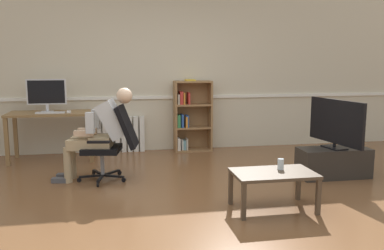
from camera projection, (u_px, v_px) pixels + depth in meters
name	position (u px, v px, depth m)	size (l,w,h in m)	color
ground_plane	(193.00, 198.00, 4.57)	(18.00, 18.00, 0.00)	brown
back_wall	(164.00, 72.00, 6.94)	(12.00, 0.13, 2.70)	beige
computer_desk	(51.00, 119.00, 6.23)	(1.28, 0.62, 0.76)	olive
imac_monitor	(46.00, 93.00, 6.23)	(0.59, 0.14, 0.51)	silver
keyboard	(50.00, 113.00, 6.08)	(0.42, 0.12, 0.02)	silver
computer_mouse	(69.00, 112.00, 6.15)	(0.06, 0.10, 0.03)	white
bookshelf	(190.00, 117.00, 6.92)	(0.64, 0.29, 1.23)	olive
radiator	(118.00, 134.00, 6.84)	(0.91, 0.08, 0.61)	white
office_chair	(113.00, 140.00, 5.18)	(0.81, 0.62, 0.98)	black
person_seated	(100.00, 131.00, 5.16)	(1.05, 0.48, 1.20)	tan
tv_stand	(333.00, 163.00, 5.37)	(0.94, 0.39, 0.39)	#2D2823
tv_screen	(336.00, 123.00, 5.29)	(0.25, 1.02, 0.65)	black
coffee_table	(273.00, 177.00, 4.16)	(0.84, 0.52, 0.40)	#4C3D2D
drinking_glass	(281.00, 164.00, 4.24)	(0.07, 0.07, 0.11)	silver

